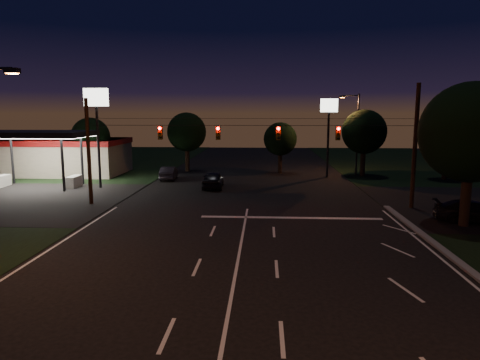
# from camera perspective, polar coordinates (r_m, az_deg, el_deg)

# --- Properties ---
(ground) EXTENTS (140.00, 140.00, 0.00)m
(ground) POSITION_cam_1_polar(r_m,az_deg,el_deg) (17.76, -0.89, -13.89)
(ground) COLOR black
(ground) RESTS_ON ground
(stop_bar) EXTENTS (12.00, 0.50, 0.01)m
(stop_bar) POSITION_cam_1_polar(r_m,az_deg,el_deg) (28.72, 6.80, -5.01)
(stop_bar) COLOR silver
(stop_bar) RESTS_ON ground
(utility_pole_right) EXTENTS (0.30, 0.30, 9.00)m
(utility_pole_right) POSITION_cam_1_polar(r_m,az_deg,el_deg) (33.84, 21.85, -3.48)
(utility_pole_right) COLOR black
(utility_pole_right) RESTS_ON ground
(utility_pole_left) EXTENTS (0.28, 0.28, 8.00)m
(utility_pole_left) POSITION_cam_1_polar(r_m,az_deg,el_deg) (34.69, -19.19, -3.05)
(utility_pole_left) COLOR black
(utility_pole_left) RESTS_ON ground
(signal_span) EXTENTS (24.00, 0.40, 1.56)m
(signal_span) POSITION_cam_1_polar(r_m,az_deg,el_deg) (31.35, 1.08, 6.38)
(signal_span) COLOR black
(signal_span) RESTS_ON ground
(gas_station) EXTENTS (14.20, 16.10, 5.25)m
(gas_station) POSITION_cam_1_polar(r_m,az_deg,el_deg) (52.30, -22.94, 3.26)
(gas_station) COLOR gray
(gas_station) RESTS_ON ground
(pole_sign_left_near) EXTENTS (2.20, 0.30, 9.10)m
(pole_sign_left_near) POSITION_cam_1_polar(r_m,az_deg,el_deg) (41.24, -18.57, 8.58)
(pole_sign_left_near) COLOR black
(pole_sign_left_near) RESTS_ON ground
(pole_sign_right) EXTENTS (1.80, 0.30, 8.40)m
(pole_sign_right) POSITION_cam_1_polar(r_m,az_deg,el_deg) (46.83, 11.74, 7.93)
(pole_sign_right) COLOR black
(pole_sign_right) RESTS_ON ground
(street_light_right_far) EXTENTS (2.20, 0.35, 9.00)m
(street_light_right_far) POSITION_cam_1_polar(r_m,az_deg,el_deg) (49.39, 15.11, 6.69)
(street_light_right_far) COLOR black
(street_light_right_far) RESTS_ON ground
(tree_right_near) EXTENTS (6.00, 6.00, 8.76)m
(tree_right_near) POSITION_cam_1_polar(r_m,az_deg,el_deg) (29.25, 28.34, 5.48)
(tree_right_near) COLOR black
(tree_right_near) RESTS_ON ground
(tree_far_a) EXTENTS (4.20, 4.20, 6.42)m
(tree_far_a) POSITION_cam_1_polar(r_m,az_deg,el_deg) (50.32, -19.22, 5.42)
(tree_far_a) COLOR black
(tree_far_a) RESTS_ON ground
(tree_far_b) EXTENTS (4.60, 4.60, 6.98)m
(tree_far_b) POSITION_cam_1_polar(r_m,az_deg,el_deg) (51.34, -7.07, 6.30)
(tree_far_b) COLOR black
(tree_far_b) RESTS_ON ground
(tree_far_c) EXTENTS (3.80, 3.80, 5.86)m
(tree_far_c) POSITION_cam_1_polar(r_m,az_deg,el_deg) (49.56, 5.40, 5.41)
(tree_far_c) COLOR black
(tree_far_c) RESTS_ON ground
(tree_far_d) EXTENTS (4.80, 4.80, 7.30)m
(tree_far_d) POSITION_cam_1_polar(r_m,az_deg,el_deg) (48.72, 16.20, 6.13)
(tree_far_d) COLOR black
(tree_far_d) RESTS_ON ground
(tree_far_e) EXTENTS (4.00, 4.00, 6.18)m
(tree_far_e) POSITION_cam_1_polar(r_m,az_deg,el_deg) (49.26, 25.83, 4.79)
(tree_far_e) COLOR black
(tree_far_e) RESTS_ON ground
(car_oncoming_a) EXTENTS (2.05, 4.68, 1.57)m
(car_oncoming_a) POSITION_cam_1_polar(r_m,az_deg,el_deg) (39.68, -3.63, 0.04)
(car_oncoming_a) COLOR black
(car_oncoming_a) RESTS_ON ground
(car_oncoming_b) EXTENTS (1.75, 4.23, 1.36)m
(car_oncoming_b) POSITION_cam_1_polar(r_m,az_deg,el_deg) (45.36, -9.47, 0.92)
(car_oncoming_b) COLOR black
(car_oncoming_b) RESTS_ON ground
(car_cross) EXTENTS (5.08, 2.87, 1.39)m
(car_cross) POSITION_cam_1_polar(r_m,az_deg,el_deg) (31.02, 28.76, -3.72)
(car_cross) COLOR black
(car_cross) RESTS_ON ground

